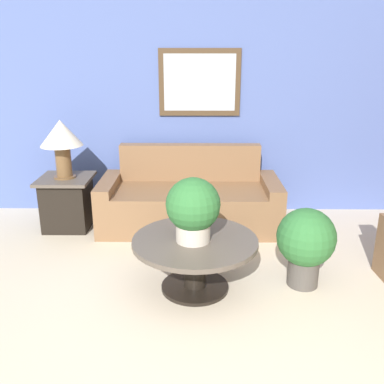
% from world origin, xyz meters
% --- Properties ---
extents(wall_back, '(6.94, 0.09, 2.60)m').
position_xyz_m(wall_back, '(-0.00, 3.41, 1.31)').
color(wall_back, '#5166A8').
rests_on(wall_back, ground_plane).
extents(couch_main, '(2.00, 0.87, 0.88)m').
position_xyz_m(couch_main, '(-0.29, 2.85, 0.29)').
color(couch_main, brown).
rests_on(couch_main, ground_plane).
extents(coffee_table, '(1.03, 1.03, 0.46)m').
position_xyz_m(coffee_table, '(-0.23, 1.47, 0.33)').
color(coffee_table, black).
rests_on(coffee_table, ground_plane).
extents(side_table, '(0.57, 0.57, 0.59)m').
position_xyz_m(side_table, '(-1.67, 2.79, 0.30)').
color(side_table, black).
rests_on(side_table, ground_plane).
extents(table_lamp, '(0.45, 0.45, 0.63)m').
position_xyz_m(table_lamp, '(-1.67, 2.79, 1.03)').
color(table_lamp, brown).
rests_on(table_lamp, side_table).
extents(potted_plant_on_table, '(0.44, 0.44, 0.53)m').
position_xyz_m(potted_plant_on_table, '(-0.24, 1.44, 0.74)').
color(potted_plant_on_table, beige).
rests_on(potted_plant_on_table, coffee_table).
extents(potted_plant_floor, '(0.49, 0.49, 0.69)m').
position_xyz_m(potted_plant_floor, '(0.70, 1.54, 0.40)').
color(potted_plant_floor, '#4C4742').
rests_on(potted_plant_floor, ground_plane).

